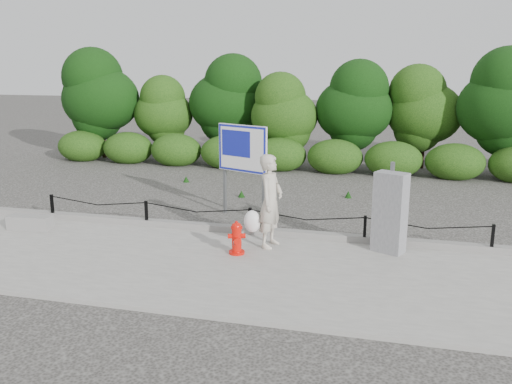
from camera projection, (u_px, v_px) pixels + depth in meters
The scene contains 10 objects.
ground at pixel (250, 237), 12.07m from camera, with size 90.00×90.00×0.00m, color #2D2B28.
sidewalk at pixel (223, 268), 10.18m from camera, with size 14.00×4.00×0.08m, color gray.
curb at pixel (251, 230), 12.08m from camera, with size 14.00×0.22×0.14m, color slate.
chain_barrier at pixel (250, 218), 11.96m from camera, with size 10.06×0.06×0.60m.
treeline at pixel (326, 103), 19.81m from camera, with size 20.39×3.45×4.27m.
fire_hydrant at pixel (237, 238), 10.74m from camera, with size 0.40×0.40×0.67m.
pedestrian at pixel (269, 202), 11.05m from camera, with size 0.82×0.78×1.93m.
concrete_block at pixel (30, 222), 12.37m from camera, with size 0.99×0.35×0.32m, color gray.
utility_cabinet at pixel (390, 213), 10.75m from camera, with size 0.71×0.59×1.80m.
advertising_sign at pixel (242, 153), 13.26m from camera, with size 1.37×0.61×2.33m.
Camera 1 is at (2.99, -11.10, 3.81)m, focal length 38.00 mm.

